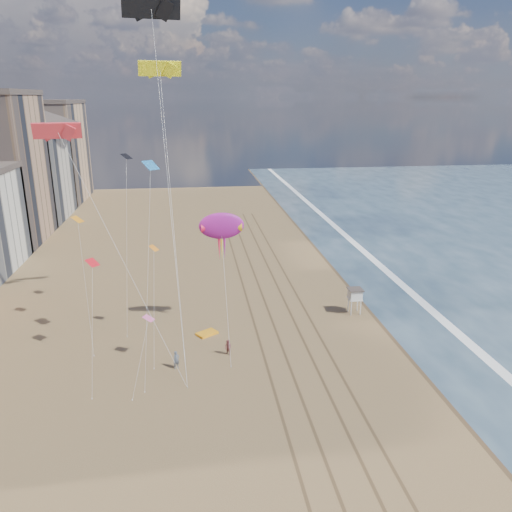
# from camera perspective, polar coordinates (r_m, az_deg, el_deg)

# --- Properties ---
(ground) EXTENTS (260.00, 260.00, 0.00)m
(ground) POSITION_cam_1_polar(r_m,az_deg,el_deg) (41.76, 6.82, -23.78)
(ground) COLOR brown
(ground) RESTS_ON ground
(wet_sand) EXTENTS (260.00, 260.00, 0.00)m
(wet_sand) POSITION_cam_1_polar(r_m,az_deg,el_deg) (80.27, 13.08, -2.88)
(wet_sand) COLOR #42301E
(wet_sand) RESTS_ON ground
(foam) EXTENTS (260.00, 260.00, 0.00)m
(foam) POSITION_cam_1_polar(r_m,az_deg,el_deg) (81.81, 15.84, -2.71)
(foam) COLOR white
(foam) RESTS_ON ground
(tracks) EXTENTS (7.68, 120.00, 0.01)m
(tracks) POSITION_cam_1_polar(r_m,az_deg,el_deg) (67.11, 2.70, -6.58)
(tracks) COLOR brown
(tracks) RESTS_ON ground
(lifeguard_stand) EXTENTS (1.91, 1.91, 3.46)m
(lifeguard_stand) POSITION_cam_1_polar(r_m,az_deg,el_deg) (67.45, 11.25, -4.34)
(lifeguard_stand) COLOR white
(lifeguard_stand) RESTS_ON ground
(grounded_kite) EXTENTS (2.85, 2.61, 0.27)m
(grounded_kite) POSITION_cam_1_polar(r_m,az_deg,el_deg) (61.75, -5.62, -8.78)
(grounded_kite) COLOR #FF9F15
(grounded_kite) RESTS_ON ground
(show_kite) EXTENTS (4.92, 5.75, 16.41)m
(show_kite) POSITION_cam_1_polar(r_m,az_deg,el_deg) (59.46, -3.97, 3.42)
(show_kite) COLOR #9A1789
(show_kite) RESTS_ON ground
(kite_flyer_a) EXTENTS (0.86, 0.78, 1.97)m
(kite_flyer_a) POSITION_cam_1_polar(r_m,az_deg,el_deg) (54.70, -9.09, -11.63)
(kite_flyer_a) COLOR #505A67
(kite_flyer_a) RESTS_ON ground
(kite_flyer_b) EXTENTS (1.11, 1.10, 1.81)m
(kite_flyer_b) POSITION_cam_1_polar(r_m,az_deg,el_deg) (56.67, -3.21, -10.41)
(kite_flyer_b) COLOR brown
(kite_flyer_b) RESTS_ON ground
(parafoils) EXTENTS (14.47, 13.43, 13.79)m
(parafoils) POSITION_cam_1_polar(r_m,az_deg,el_deg) (58.48, -13.84, 21.42)
(parafoils) COLOR black
(parafoils) RESTS_ON ground
(small_kites) EXTENTS (11.30, 13.14, 16.94)m
(small_kites) POSITION_cam_1_polar(r_m,az_deg,el_deg) (56.67, -14.93, 3.93)
(small_kites) COLOR orange
(small_kites) RESTS_ON ground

